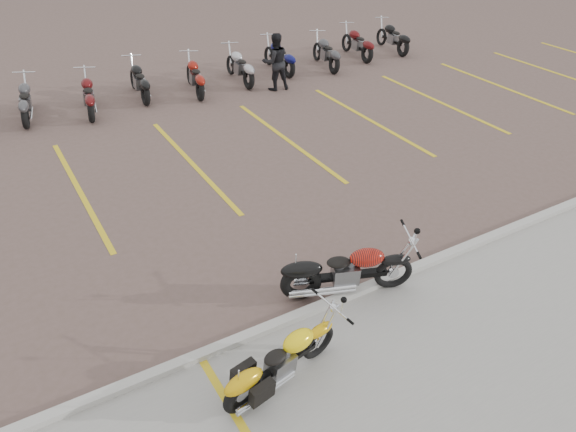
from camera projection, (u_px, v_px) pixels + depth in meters
ground at (271, 246)px, 10.84m from camera, size 100.00×100.00×0.00m
concrete_apron at (431, 414)px, 7.57m from camera, size 60.00×5.00×0.01m
curb at (328, 303)px, 9.35m from camera, size 60.00×0.18×0.12m
parking_stripes at (192, 163)px, 13.74m from camera, size 38.00×5.50×0.01m
yellow_cruiser at (277, 362)px, 7.81m from camera, size 2.01×0.54×0.83m
flame_cruiser at (344, 271)px, 9.42m from camera, size 2.20×0.95×0.95m
person_b at (275, 62)px, 17.65m from camera, size 0.95×0.79×1.78m
bg_bike_row at (140, 82)px, 17.08m from camera, size 20.69×2.07×1.10m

